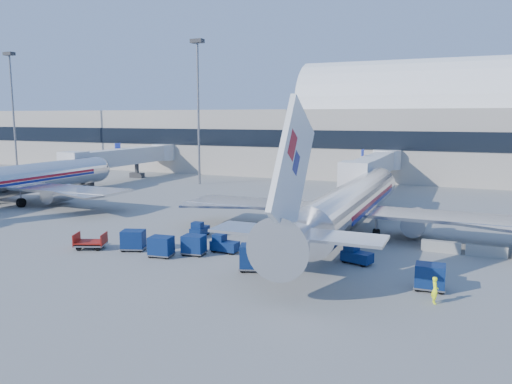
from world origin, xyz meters
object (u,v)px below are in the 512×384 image
at_px(airliner_main, 350,204).
at_px(airliner_mid, 11,181).
at_px(tug_right, 356,255).
at_px(tug_left, 199,230).
at_px(tug_lead, 224,244).
at_px(cart_open_red, 91,243).
at_px(ramp_worker, 435,290).
at_px(mast_far_west, 12,95).
at_px(cart_solo_far, 430,276).
at_px(jetbridge_mid, 129,157).
at_px(cart_train_b, 161,246).
at_px(cart_solo_near, 254,257).
at_px(barrier_near, 441,247).
at_px(jetbridge_near, 375,166).
at_px(cart_train_c, 133,240).
at_px(barrier_mid, 486,251).
at_px(mast_west, 198,91).
at_px(cart_train_a, 194,245).

bearing_deg(airliner_main, airliner_mid, 180.00).
height_order(tug_right, tug_left, tug_right).
bearing_deg(airliner_mid, tug_lead, -15.41).
xyz_separation_m(cart_open_red, ramp_worker, (26.73, -1.68, 0.34)).
bearing_deg(mast_far_west, cart_solo_far, -25.86).
distance_m(jetbridge_mid, tug_lead, 51.08).
bearing_deg(cart_open_red, cart_train_b, -19.44).
bearing_deg(cart_solo_near, barrier_near, 22.21).
height_order(jetbridge_near, jetbridge_mid, same).
xyz_separation_m(airliner_mid, tug_left, (29.61, -5.60, -2.29)).
height_order(jetbridge_near, cart_train_c, jetbridge_near).
xyz_separation_m(barrier_near, ramp_worker, (0.27, -11.96, 0.35)).
bearing_deg(ramp_worker, barrier_mid, -32.52).
relative_size(cart_solo_near, ramp_worker, 1.56).
xyz_separation_m(mast_west, cart_train_c, (15.05, -37.30, -13.91)).
bearing_deg(cart_train_a, cart_solo_near, -22.30).
xyz_separation_m(barrier_mid, tug_lead, (-19.28, -6.87, 0.21)).
relative_size(tug_right, cart_open_red, 0.86).
height_order(cart_train_c, cart_solo_near, cart_solo_near).
relative_size(tug_left, cart_train_c, 0.99).
relative_size(jetbridge_near, cart_solo_near, 11.07).
xyz_separation_m(airliner_main, jetbridge_near, (-2.40, 26.30, 1.00)).
distance_m(barrier_near, cart_solo_near, 15.71).
distance_m(jetbridge_mid, barrier_mid, 62.81).
bearing_deg(cart_open_red, cart_solo_near, -22.10).
relative_size(tug_lead, cart_train_a, 1.20).
bearing_deg(cart_train_b, tug_right, 8.98).
bearing_deg(cart_train_c, barrier_near, 1.96).
bearing_deg(ramp_worker, airliner_mid, 55.63).
relative_size(airliner_main, cart_train_c, 16.48).
bearing_deg(cart_solo_far, tug_lead, 167.74).
xyz_separation_m(barrier_mid, tug_right, (-8.91, -5.80, 0.21)).
distance_m(cart_open_red, ramp_worker, 26.79).
bearing_deg(mast_west, airliner_main, -40.36).
relative_size(airliner_mid, cart_train_a, 19.73).
bearing_deg(barrier_near, jetbridge_near, 109.85).
height_order(cart_train_a, ramp_worker, ramp_worker).
height_order(airliner_main, mast_far_west, mast_far_west).
bearing_deg(mast_west, barrier_near, -36.38).
relative_size(jetbridge_near, cart_train_a, 14.57).
distance_m(tug_lead, tug_right, 10.43).
xyz_separation_m(airliner_mid, cart_train_b, (30.18, -12.50, -2.07)).
relative_size(airliner_mid, tug_left, 16.67).
relative_size(mast_far_west, cart_solo_near, 9.10).
bearing_deg(tug_lead, barrier_mid, 22.01).
relative_size(jetbridge_near, ramp_worker, 17.24).
height_order(airliner_mid, cart_train_a, airliner_mid).
relative_size(airliner_mid, cart_solo_near, 15.00).
bearing_deg(mast_west, cart_train_a, -61.02).
height_order(barrier_near, ramp_worker, ramp_worker).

